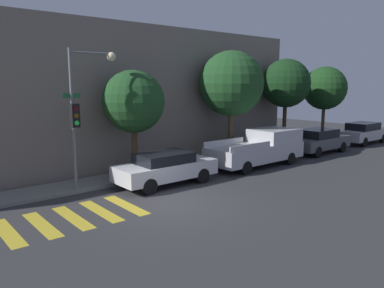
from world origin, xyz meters
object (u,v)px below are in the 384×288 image
object	(u,v)px
traffic_light_pole	(83,101)
tree_near_corner	(134,102)
tree_behind_truck	(325,88)
pickup_truck	(260,148)
sedan_near_corner	(166,168)
tree_far_end	(286,84)
tree_midblock	(231,84)
sedan_far_end	(363,132)
sedan_middle	(318,140)

from	to	relation	value
traffic_light_pole	tree_near_corner	xyz separation A→B (m)	(2.54, 0.51, -0.12)
tree_behind_truck	pickup_truck	bearing A→B (deg)	-168.60
sedan_near_corner	tree_far_end	bearing A→B (deg)	9.67
traffic_light_pole	tree_midblock	size ratio (longest dim) A/B	0.93
sedan_near_corner	tree_midblock	xyz separation A→B (m)	(5.67, 1.78, 3.48)
tree_far_end	sedan_near_corner	bearing A→B (deg)	-170.33
sedan_near_corner	tree_behind_truck	xyz separation A→B (m)	(14.89, 1.78, 3.15)
pickup_truck	tree_behind_truck	size ratio (longest dim) A/B	1.03
sedan_near_corner	tree_midblock	bearing A→B (deg)	17.46
sedan_near_corner	tree_midblock	distance (m)	6.88
traffic_light_pole	sedan_far_end	distance (m)	20.46
sedan_far_end	tree_behind_truck	xyz separation A→B (m)	(-2.38, 1.78, 3.11)
sedan_far_end	tree_midblock	xyz separation A→B (m)	(-11.60, 1.78, 3.44)
tree_behind_truck	sedan_middle	bearing A→B (deg)	-152.19
tree_midblock	sedan_middle	bearing A→B (deg)	-16.94
sedan_far_end	tree_near_corner	size ratio (longest dim) A/B	0.92
tree_near_corner	tree_midblock	size ratio (longest dim) A/B	0.81
traffic_light_pole	tree_behind_truck	xyz separation A→B (m)	(17.86, 0.51, 0.34)
tree_behind_truck	sedan_far_end	bearing A→B (deg)	-36.87
sedan_middle	pickup_truck	bearing A→B (deg)	-180.00
tree_near_corner	sedan_middle	bearing A→B (deg)	-8.49
sedan_near_corner	pickup_truck	xyz separation A→B (m)	(6.06, 0.00, 0.17)
tree_near_corner	tree_midblock	distance (m)	6.13
sedan_near_corner	sedan_far_end	bearing A→B (deg)	0.00
tree_near_corner	tree_behind_truck	distance (m)	15.32
sedan_near_corner	pickup_truck	size ratio (longest dim) A/B	0.79
sedan_near_corner	pickup_truck	bearing A→B (deg)	0.00
tree_near_corner	tree_midblock	xyz separation A→B (m)	(6.08, 0.00, 0.78)
pickup_truck	tree_near_corner	world-z (taller)	tree_near_corner
sedan_near_corner	sedan_middle	size ratio (longest dim) A/B	0.99
pickup_truck	tree_midblock	world-z (taller)	tree_midblock
tree_near_corner	tree_far_end	size ratio (longest dim) A/B	0.84
sedan_middle	sedan_near_corner	bearing A→B (deg)	-180.00
tree_far_end	traffic_light_pole	bearing A→B (deg)	-177.82
sedan_middle	tree_far_end	bearing A→B (deg)	120.62
sedan_near_corner	sedan_far_end	xyz separation A→B (m)	(17.27, 0.00, 0.04)
tree_midblock	tree_behind_truck	distance (m)	9.23
sedan_near_corner	tree_near_corner	size ratio (longest dim) A/B	0.91
sedan_far_end	tree_far_end	world-z (taller)	tree_far_end
tree_far_end	tree_behind_truck	bearing A→B (deg)	-0.00
sedan_far_end	tree_behind_truck	bearing A→B (deg)	143.13
traffic_light_pole	sedan_middle	bearing A→B (deg)	-5.02
tree_far_end	tree_behind_truck	xyz separation A→B (m)	(4.43, -0.00, -0.33)
sedan_far_end	traffic_light_pole	bearing A→B (deg)	176.41
traffic_light_pole	tree_near_corner	size ratio (longest dim) A/B	1.15
sedan_near_corner	sedan_far_end	world-z (taller)	sedan_far_end
sedan_near_corner	tree_behind_truck	distance (m)	15.33
sedan_near_corner	tree_far_end	xyz separation A→B (m)	(10.46, 1.78, 3.48)
sedan_far_end	tree_near_corner	bearing A→B (deg)	174.25
sedan_near_corner	sedan_middle	world-z (taller)	sedan_middle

